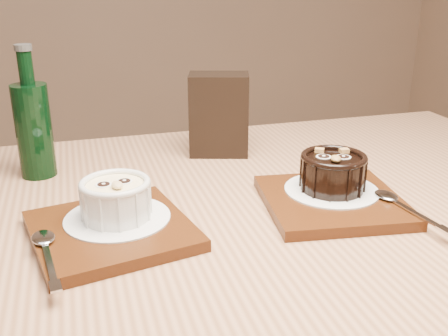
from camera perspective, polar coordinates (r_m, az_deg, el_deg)
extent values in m
cube|color=#8D5D3D|center=(0.69, 0.52, -7.00)|extent=(1.20, 0.80, 0.04)
cylinder|color=#8D5D3D|center=(1.38, 18.80, -10.93)|extent=(0.06, 0.06, 0.71)
cube|color=#47210B|center=(0.65, -12.15, -6.68)|extent=(0.21, 0.21, 0.01)
cylinder|color=silver|center=(0.66, -11.51, -5.32)|extent=(0.13, 0.13, 0.00)
cylinder|color=silver|center=(0.65, -11.65, -3.56)|extent=(0.08, 0.08, 0.04)
cylinder|color=#FFE39B|center=(0.64, -11.78, -1.91)|extent=(0.07, 0.07, 0.00)
torus|color=silver|center=(0.64, -11.81, -1.62)|extent=(0.09, 0.09, 0.01)
cylinder|color=black|center=(0.64, -12.98, -1.72)|extent=(0.02, 0.02, 0.00)
cylinder|color=black|center=(0.65, -10.79, -1.37)|extent=(0.02, 0.02, 0.00)
ellipsoid|color=tan|center=(0.63, -11.55, -1.82)|extent=(0.02, 0.02, 0.01)
cube|color=#47210B|center=(0.73, 11.69, -3.58)|extent=(0.20, 0.20, 0.01)
cylinder|color=silver|center=(0.74, 11.62, -2.33)|extent=(0.13, 0.13, 0.00)
cylinder|color=black|center=(0.73, 11.75, -0.65)|extent=(0.09, 0.09, 0.04)
cylinder|color=black|center=(0.73, 11.87, 0.92)|extent=(0.07, 0.07, 0.00)
torus|color=black|center=(0.73, 11.89, 1.18)|extent=(0.09, 0.09, 0.01)
cylinder|color=black|center=(0.73, 10.80, 1.27)|extent=(0.02, 0.02, 0.00)
cylinder|color=black|center=(0.73, 12.87, 1.23)|extent=(0.02, 0.02, 0.00)
ellipsoid|color=olive|center=(0.71, 12.07, 1.01)|extent=(0.02, 0.02, 0.01)
cube|color=olive|center=(0.74, 10.35, 1.89)|extent=(0.02, 0.01, 0.01)
cube|color=olive|center=(0.75, 12.95, 1.84)|extent=(0.01, 0.01, 0.01)
cube|color=black|center=(0.90, -0.56, 5.82)|extent=(0.11, 0.09, 0.14)
cylinder|color=black|center=(0.85, -19.97, 3.80)|extent=(0.05, 0.05, 0.14)
cylinder|color=black|center=(0.83, -20.79, 10.17)|extent=(0.02, 0.02, 0.05)
cylinder|color=#333333|center=(0.83, -21.05, 12.15)|extent=(0.03, 0.03, 0.01)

